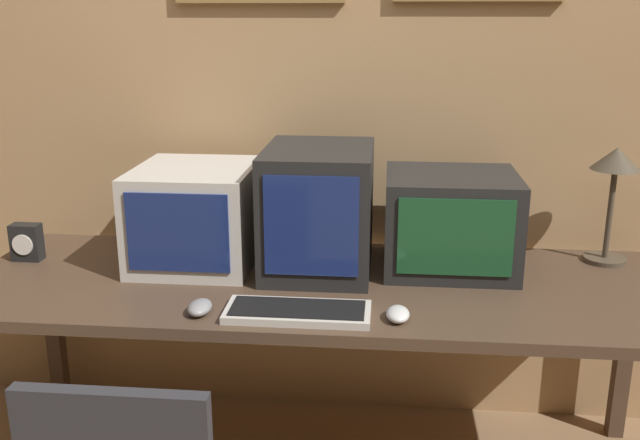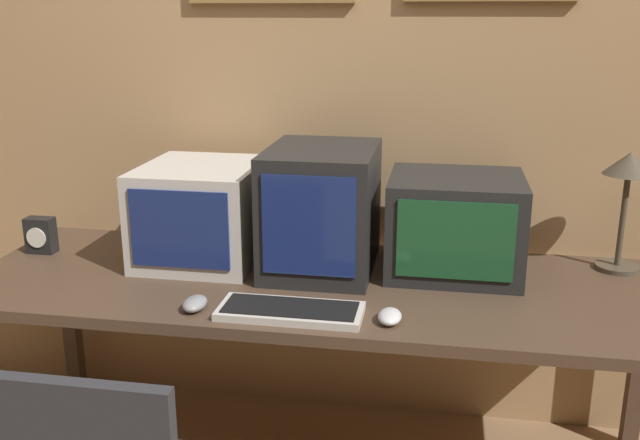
% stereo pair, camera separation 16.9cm
% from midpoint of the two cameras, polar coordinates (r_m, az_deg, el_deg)
% --- Properties ---
extents(wall_back, '(8.00, 0.08, 2.60)m').
position_cam_midpoint_polar(wall_back, '(2.65, 3.80, 10.90)').
color(wall_back, tan).
rests_on(wall_back, ground_plane).
extents(desk, '(2.30, 0.80, 0.72)m').
position_cam_midpoint_polar(desk, '(2.33, 2.09, -6.29)').
color(desk, '#4C3828').
rests_on(desk, ground_plane).
extents(monitor_left, '(0.40, 0.46, 0.33)m').
position_cam_midpoint_polar(monitor_left, '(2.48, -7.46, 0.58)').
color(monitor_left, beige).
rests_on(monitor_left, desk).
extents(monitor_center, '(0.35, 0.46, 0.41)m').
position_cam_midpoint_polar(monitor_center, '(2.36, 2.17, 0.87)').
color(monitor_center, black).
rests_on(monitor_center, desk).
extents(monitor_right, '(0.43, 0.40, 0.32)m').
position_cam_midpoint_polar(monitor_right, '(2.40, 12.73, -0.38)').
color(monitor_right, black).
rests_on(monitor_right, desk).
extents(keyboard_main, '(0.42, 0.17, 0.03)m').
position_cam_midpoint_polar(keyboard_main, '(2.05, -0.01, -7.32)').
color(keyboard_main, beige).
rests_on(keyboard_main, desk).
extents(mouse_near_keyboard, '(0.07, 0.10, 0.04)m').
position_cam_midpoint_polar(mouse_near_keyboard, '(2.02, 8.01, -7.68)').
color(mouse_near_keyboard, silver).
rests_on(mouse_near_keyboard, desk).
extents(mouse_far_corner, '(0.07, 0.11, 0.04)m').
position_cam_midpoint_polar(mouse_far_corner, '(2.10, -7.72, -6.68)').
color(mouse_far_corner, gray).
rests_on(mouse_far_corner, desk).
extents(desk_clock, '(0.10, 0.06, 0.13)m').
position_cam_midpoint_polar(desk_clock, '(2.71, -19.81, -1.18)').
color(desk_clock, black).
rests_on(desk_clock, desk).
extents(desk_lamp, '(0.17, 0.17, 0.40)m').
position_cam_midpoint_polar(desk_lamp, '(2.56, 25.16, 2.87)').
color(desk_lamp, '#4C4233').
rests_on(desk_lamp, desk).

